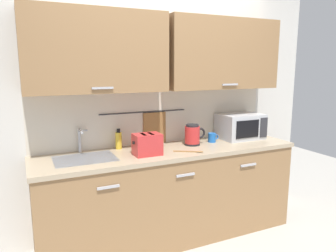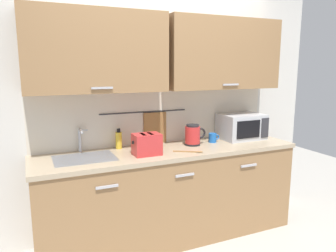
{
  "view_description": "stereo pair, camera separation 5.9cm",
  "coord_description": "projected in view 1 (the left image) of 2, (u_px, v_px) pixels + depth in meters",
  "views": [
    {
      "loc": [
        -1.28,
        -2.38,
        1.67
      ],
      "look_at": [
        -0.01,
        0.33,
        1.12
      ],
      "focal_mm": 34.37,
      "sensor_mm": 36.0,
      "label": 1
    },
    {
      "loc": [
        -1.22,
        -2.41,
        1.67
      ],
      "look_at": [
        -0.01,
        0.33,
        1.12
      ],
      "focal_mm": 34.37,
      "sensor_mm": 36.0,
      "label": 2
    }
  ],
  "objects": [
    {
      "name": "wooden_spoon",
      "position": [
        192.0,
        152.0,
        2.95
      ],
      "size": [
        0.25,
        0.17,
        0.01
      ],
      "color": "#9E7042",
      "rests_on": "counter_unit"
    },
    {
      "name": "back_wall_assembly",
      "position": [
        160.0,
        82.0,
        3.16
      ],
      "size": [
        3.7,
        0.41,
        2.5
      ],
      "color": "silver",
      "rests_on": "ground"
    },
    {
      "name": "dish_soap_bottle",
      "position": [
        119.0,
        140.0,
        3.06
      ],
      "size": [
        0.06,
        0.06,
        0.2
      ],
      "color": "yellow",
      "rests_on": "counter_unit"
    },
    {
      "name": "toaster",
      "position": [
        147.0,
        144.0,
        2.85
      ],
      "size": [
        0.26,
        0.17,
        0.19
      ],
      "color": "red",
      "rests_on": "counter_unit"
    },
    {
      "name": "counter_unit",
      "position": [
        169.0,
        193.0,
        3.14
      ],
      "size": [
        2.53,
        0.64,
        0.9
      ],
      "color": "#997047",
      "rests_on": "ground"
    },
    {
      "name": "ground",
      "position": [
        184.0,
        251.0,
        2.96
      ],
      "size": [
        8.0,
        8.0,
        0.0
      ],
      "primitive_type": "plane",
      "color": "#B7B2A8"
    },
    {
      "name": "electric_kettle",
      "position": [
        193.0,
        135.0,
        3.21
      ],
      "size": [
        0.23,
        0.16,
        0.21
      ],
      "color": "black",
      "rests_on": "counter_unit"
    },
    {
      "name": "mug_by_kettle",
      "position": [
        212.0,
        138.0,
        3.34
      ],
      "size": [
        0.12,
        0.08,
        0.09
      ],
      "color": "blue",
      "rests_on": "counter_unit"
    },
    {
      "name": "mug_near_sink",
      "position": [
        137.0,
        143.0,
        3.09
      ],
      "size": [
        0.12,
        0.08,
        0.09
      ],
      "color": "red",
      "rests_on": "counter_unit"
    },
    {
      "name": "microwave",
      "position": [
        240.0,
        126.0,
        3.5
      ],
      "size": [
        0.46,
        0.35,
        0.27
      ],
      "color": "silver",
      "rests_on": "counter_unit"
    },
    {
      "name": "sink_faucet",
      "position": [
        80.0,
        137.0,
        2.91
      ],
      "size": [
        0.09,
        0.17,
        0.22
      ],
      "color": "#B2B5BA",
      "rests_on": "counter_unit"
    }
  ]
}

